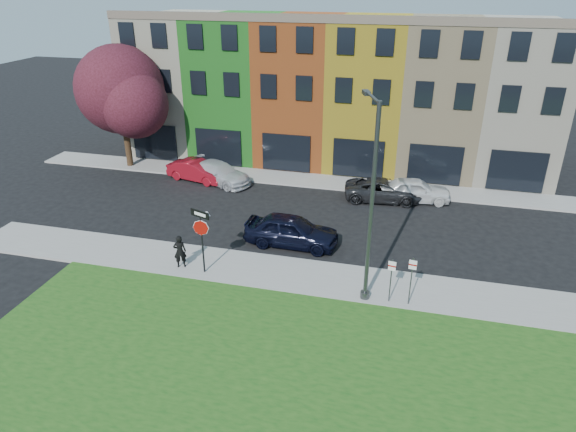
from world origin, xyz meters
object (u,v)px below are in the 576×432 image
(man, at_px, (180,251))
(sedan_near, at_px, (291,230))
(stop_sign, at_px, (201,229))
(street_lamp, at_px, (370,205))

(man, xyz_separation_m, sedan_near, (4.52, 3.61, -0.12))
(stop_sign, xyz_separation_m, street_lamp, (7.46, -0.09, 2.04))
(man, bearing_deg, street_lamp, 155.70)
(stop_sign, height_order, street_lamp, street_lamp)
(stop_sign, relative_size, street_lamp, 0.37)
(stop_sign, relative_size, sedan_near, 0.65)
(stop_sign, distance_m, man, 1.91)
(man, xyz_separation_m, street_lamp, (8.72, -0.27, 3.47))
(man, height_order, street_lamp, street_lamp)
(sedan_near, distance_m, street_lamp, 6.75)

